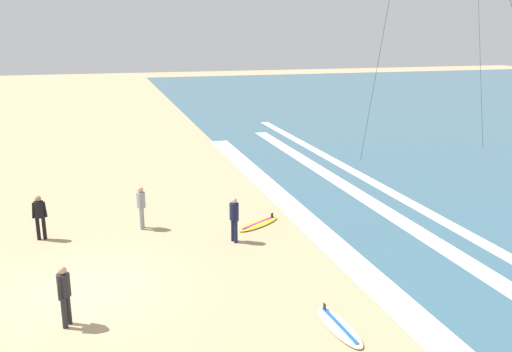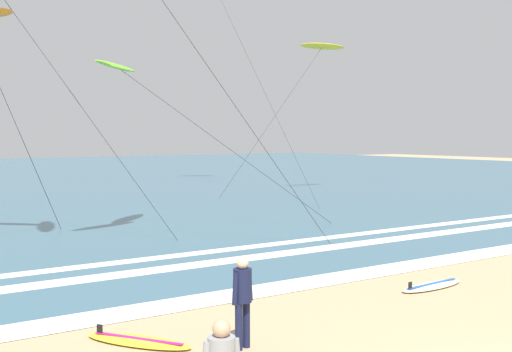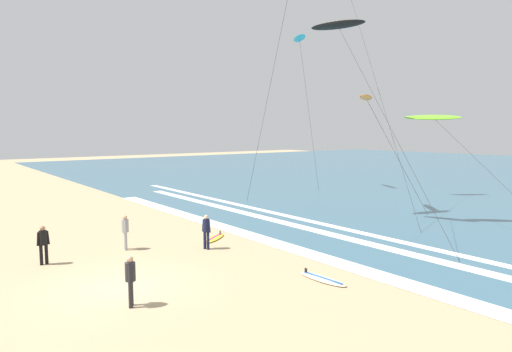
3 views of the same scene
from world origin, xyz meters
TOP-DOWN VIEW (x-y plane):
  - ground_plane at (0.00, 0.00)m, footprint 160.00×160.00m
  - wave_foam_shoreline at (0.47, 8.09)m, footprint 40.16×1.07m
  - wave_foam_mid_break at (1.24, 11.57)m, footprint 46.01×0.78m
  - wave_foam_outer_break at (-1.14, 13.11)m, footprint 49.53×0.59m
  - surfer_left_near at (-4.40, -1.50)m, footprint 0.32×0.51m
  - surfer_foreground_main at (1.91, -0.37)m, footprint 0.49×0.32m
  - surfer_right_near at (-2.33, 4.93)m, footprint 0.51×0.32m
  - surfer_background_far at (-4.53, 1.97)m, footprint 0.51×0.32m
  - surfboard_right_spare at (-3.72, 6.20)m, footprint 1.66×2.08m
  - surfboard_left_pile at (3.86, 6.07)m, footprint 2.13×0.73m
  - kite_black_low_near at (-2.45, 13.71)m, footprint 10.01×2.51m
  - kite_cyan_high_left at (-15.26, 22.86)m, footprint 3.82×2.22m
  - kite_lime_high_right at (0.82, 18.28)m, footprint 9.80×3.81m
  - kite_orange_mid_center at (-4.17, 18.49)m, footprint 4.97×3.54m

SIDE VIEW (x-z plane):
  - ground_plane at x=0.00m, z-range 0.00..0.00m
  - wave_foam_shoreline at x=0.47m, z-range 0.01..0.02m
  - wave_foam_mid_break at x=1.24m, z-range 0.01..0.02m
  - wave_foam_outer_break at x=-1.14m, z-range 0.01..0.02m
  - surfboard_right_spare at x=-3.72m, z-range -0.08..0.17m
  - surfboard_left_pile at x=3.86m, z-range -0.08..0.17m
  - surfer_left_near at x=-4.40m, z-range 0.16..1.76m
  - surfer_foreground_main at x=1.91m, z-range 0.16..1.76m
  - surfer_right_near at x=-2.33m, z-range 0.16..1.76m
  - surfer_background_far at x=-4.53m, z-range 0.16..1.76m
  - kite_lime_high_right at x=0.82m, z-range 2.95..9.37m
  - kite_orange_mid_center at x=-4.17m, z-range 3.67..11.52m
  - kite_black_low_near at x=-2.45m, z-range 5.47..16.99m
  - kite_cyan_high_left at x=-15.26m, z-range 6.71..20.75m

